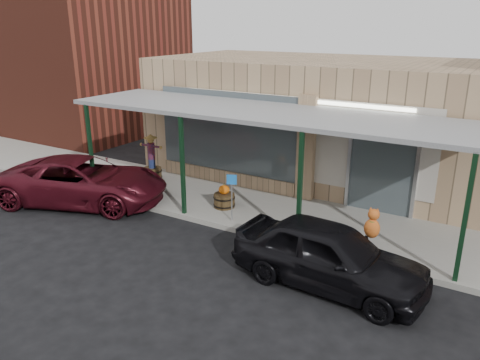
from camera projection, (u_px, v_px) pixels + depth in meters
The scene contains 10 objects.
ground at pixel (190, 264), 11.06m from camera, with size 120.00×120.00×0.00m, color black.
sidewalk at pixel (262, 211), 13.96m from camera, with size 40.00×3.20×0.15m, color gray.
storefront at pixel (323, 119), 17.02m from camera, with size 12.00×6.25×4.20m.
awning at pixel (263, 114), 12.98m from camera, with size 12.00×3.00×3.04m.
block_buildings_near at pixel (390, 72), 16.34m from camera, with size 61.00×8.00×8.00m.
barrel_scarecrow at pixel (152, 164), 16.39m from camera, with size 0.99×0.74×1.63m.
barrel_pumpkin at pixel (224, 199), 13.99m from camera, with size 0.80×0.80×0.74m.
handicap_sign at pixel (232, 191), 12.84m from camera, with size 0.27×0.12×1.35m.
parked_sedan at pixel (329, 255), 9.97m from camera, with size 4.30×1.96×1.64m.
car_maroon at pixel (83, 181), 14.59m from camera, with size 2.40×5.21×1.45m, color #4C0F1A.
Camera 1 is at (6.07, -7.82, 5.43)m, focal length 35.00 mm.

